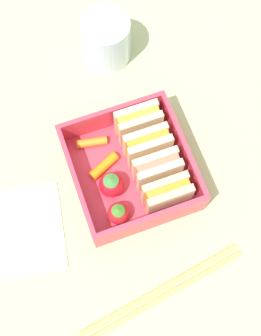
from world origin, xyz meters
TOP-DOWN VIEW (x-y plane):
  - ground_plane at (0.00, 0.00)cm, footprint 120.00×120.00cm
  - bento_tray at (0.00, 0.00)cm, footprint 15.10×14.51cm
  - bento_rim at (0.00, 0.00)cm, footprint 15.10×14.51cm
  - sandwich_left at (-4.99, 2.86)cm, footprint 2.59×5.72cm
  - sandwich_center_left at (-1.66, 2.86)cm, footprint 2.59×5.72cm
  - sandwich_center at (1.66, 2.86)cm, footprint 2.59×5.72cm
  - sandwich_center_right at (4.99, 2.86)cm, footprint 2.59×5.72cm
  - carrot_stick_left at (-5.36, -3.40)cm, footprint 1.82×4.09cm
  - carrot_stick_far_left at (-1.71, -2.98)cm, footprint 2.89×4.30cm
  - strawberry_far_left at (1.28, -2.96)cm, footprint 3.18×3.18cm
  - strawberry_left at (4.96, -3.33)cm, footprint 2.73×2.73cm
  - chopstick_pair at (15.30, -1.48)cm, footprint 4.99×21.63cm
  - drinking_glass at (-18.32, 3.08)cm, footprint 6.64×6.64cm
  - folded_napkin at (2.37, -15.20)cm, footprint 12.69×11.79cm

SIDE VIEW (x-z plane):
  - ground_plane at x=0.00cm, z-range -2.00..0.00cm
  - folded_napkin at x=2.37cm, z-range 0.00..0.40cm
  - chopstick_pair at x=15.30cm, z-range 0.00..0.70cm
  - bento_tray at x=0.00cm, z-range 0.00..1.20cm
  - carrot_stick_left at x=-5.36cm, z-range 1.20..2.31cm
  - carrot_stick_far_left at x=-1.71cm, z-range 1.20..2.46cm
  - strawberry_left at x=4.96cm, z-range 1.02..4.35cm
  - strawberry_far_left at x=1.28cm, z-range 1.02..4.80cm
  - bento_rim at x=0.00cm, z-range 1.20..5.35cm
  - drinking_glass at x=-18.32cm, z-range 0.00..7.05cm
  - sandwich_left at x=-4.99cm, z-range 1.20..6.42cm
  - sandwich_center_left at x=-1.66cm, z-range 1.20..6.42cm
  - sandwich_center at x=1.66cm, z-range 1.20..6.42cm
  - sandwich_center_right at x=4.99cm, z-range 1.20..6.42cm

